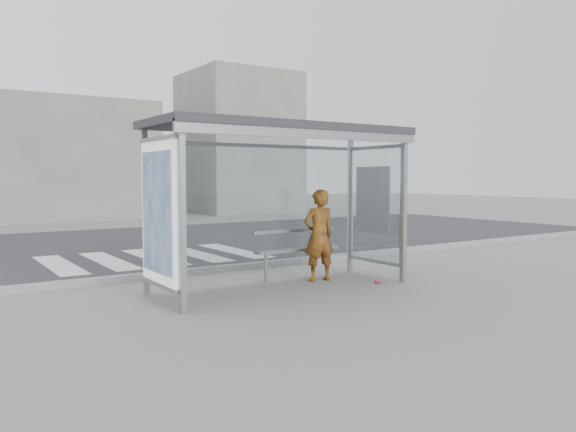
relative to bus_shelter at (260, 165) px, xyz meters
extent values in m
plane|color=slate|center=(0.37, -0.06, -1.98)|extent=(80.00, 80.00, 0.00)
cube|color=#2D2D30|center=(0.37, 6.94, -1.98)|extent=(30.00, 10.00, 0.01)
cube|color=gray|center=(0.37, 1.89, -1.92)|extent=(30.00, 0.18, 0.12)
cube|color=silver|center=(-2.13, 4.44, -1.98)|extent=(0.55, 3.00, 0.00)
cube|color=silver|center=(-1.13, 4.44, -1.98)|extent=(0.55, 3.00, 0.00)
cube|color=silver|center=(-0.13, 4.44, -1.98)|extent=(0.55, 3.00, 0.00)
cube|color=silver|center=(0.87, 4.44, -1.98)|extent=(0.55, 3.00, 0.00)
cube|color=silver|center=(1.87, 4.44, -1.98)|extent=(0.55, 3.00, 0.00)
cube|color=gray|center=(-1.63, -0.76, -0.73)|extent=(0.08, 0.08, 2.50)
cube|color=gray|center=(2.37, -0.76, -0.73)|extent=(0.08, 0.08, 2.50)
cube|color=gray|center=(-1.63, 0.64, -0.73)|extent=(0.08, 0.08, 2.50)
cube|color=gray|center=(2.37, 0.64, -0.73)|extent=(0.08, 0.08, 2.50)
cube|color=#2D2D30|center=(0.37, -0.06, 0.58)|extent=(4.25, 1.65, 0.12)
cube|color=gray|center=(0.37, -0.82, 0.47)|extent=(4.25, 0.06, 0.18)
cube|color=white|center=(0.37, 0.64, -0.68)|extent=(3.80, 0.02, 2.00)
cube|color=white|center=(-1.63, -0.06, -0.68)|extent=(0.15, 1.25, 2.00)
cube|color=#2D5CA2|center=(-1.54, -0.06, -0.68)|extent=(0.01, 1.10, 1.70)
cylinder|color=orange|center=(-1.53, 0.19, -0.43)|extent=(0.02, 0.32, 0.32)
cube|color=white|center=(2.37, -0.06, -0.68)|extent=(0.03, 1.25, 2.00)
cube|color=beige|center=(2.34, -0.01, -0.58)|extent=(0.03, 0.86, 1.16)
cube|color=slate|center=(0.37, 17.94, 0.52)|extent=(8.00, 5.00, 5.00)
cube|color=slate|center=(9.37, 17.94, 1.52)|extent=(5.00, 5.00, 7.00)
imported|color=orange|center=(1.25, 0.14, -1.19)|extent=(0.61, 0.44, 1.58)
cube|color=gray|center=(1.07, 0.51, -1.47)|extent=(1.69, 0.21, 0.05)
cylinder|color=gray|center=(0.41, 0.51, -1.74)|extent=(0.07, 0.07, 0.49)
cylinder|color=gray|center=(1.73, 0.51, -1.74)|extent=(0.07, 0.07, 0.49)
cube|color=gray|center=(1.07, 0.60, -1.14)|extent=(1.69, 0.04, 0.06)
cylinder|color=#C73A6C|center=(1.94, -0.62, -1.95)|extent=(0.12, 0.07, 0.06)
camera|label=1|loc=(-4.49, -7.57, -0.19)|focal=35.00mm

